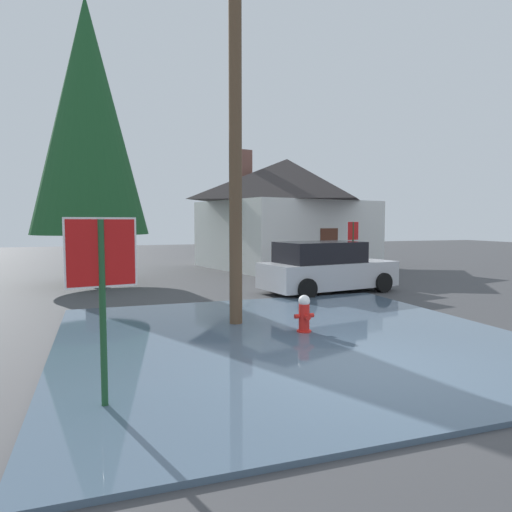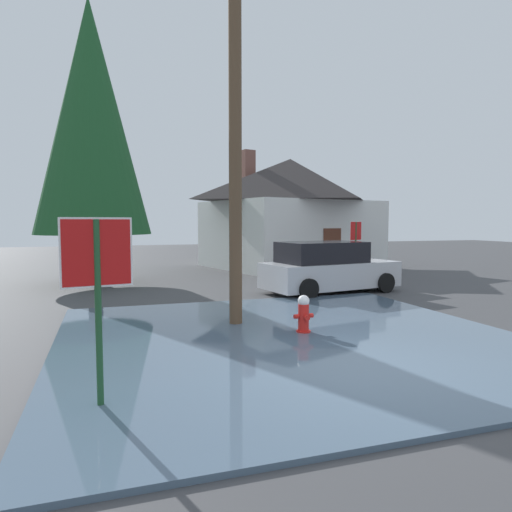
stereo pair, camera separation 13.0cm
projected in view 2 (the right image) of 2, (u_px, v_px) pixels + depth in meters
The scene contains 10 objects.
ground_plane at pixel (362, 377), 6.95m from camera, with size 80.00×80.00×0.10m, color #424244.
flood_puddle at pixel (292, 338), 8.92m from camera, with size 8.75×8.60×0.07m, color #4C6075.
lane_stop_bar at pixel (490, 411), 5.57m from camera, with size 4.26×0.30×0.01m, color silver.
stop_sign_near at pixel (97, 273), 5.47m from camera, with size 0.83×0.17×2.35m.
fire_hydrant at pixel (304, 316), 9.25m from camera, with size 0.41×0.35×0.82m.
utility_pole at pixel (235, 120), 9.76m from camera, with size 1.60×0.28×8.56m.
stop_sign_far at pixel (356, 238), 18.07m from camera, with size 0.70×0.33×2.31m.
house at pixel (290, 211), 23.26m from camera, with size 9.32×8.61×5.88m.
parked_car at pixel (328, 268), 14.87m from camera, with size 4.68×2.67×1.65m.
pine_tree_mid_left at pixel (91, 117), 16.40m from camera, with size 4.10×4.10×10.26m.
Camera 2 is at (-3.65, -5.96, 2.30)m, focal length 32.16 mm.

